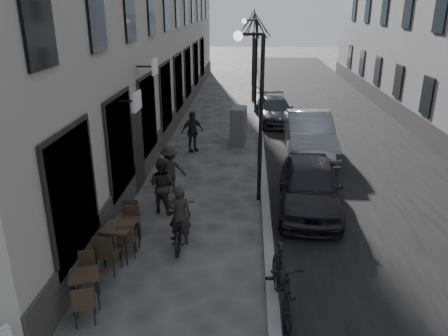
# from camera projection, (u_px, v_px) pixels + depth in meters

# --- Properties ---
(ground) EXTENTS (120.00, 120.00, 0.00)m
(ground) POSITION_uv_depth(u_px,v_px,m) (264.00, 333.00, 8.15)
(ground) COLOR #3B3835
(ground) RESTS_ON ground
(road) EXTENTS (7.30, 60.00, 0.00)m
(road) POSITION_uv_depth(u_px,v_px,m) (329.00, 122.00, 22.90)
(road) COLOR black
(road) RESTS_ON ground
(kerb) EXTENTS (0.25, 60.00, 0.12)m
(kerb) POSITION_uv_depth(u_px,v_px,m) (259.00, 120.00, 23.08)
(kerb) COLOR gray
(kerb) RESTS_ON ground
(streetlamp_near) EXTENTS (0.90, 0.28, 5.09)m
(streetlamp_near) POSITION_uv_depth(u_px,v_px,m) (256.00, 100.00, 12.66)
(streetlamp_near) COLOR black
(streetlamp_near) RESTS_ON ground
(streetlamp_far) EXTENTS (0.90, 0.28, 5.09)m
(streetlamp_far) POSITION_uv_depth(u_px,v_px,m) (253.00, 56.00, 23.88)
(streetlamp_far) COLOR black
(streetlamp_far) RESTS_ON ground
(tree_near) EXTENTS (2.40, 2.40, 5.70)m
(tree_near) POSITION_uv_depth(u_px,v_px,m) (255.00, 24.00, 26.16)
(tree_near) COLOR black
(tree_near) RESTS_ON ground
(tree_far) EXTENTS (2.40, 2.40, 5.70)m
(tree_far) POSITION_uv_depth(u_px,v_px,m) (254.00, 21.00, 31.77)
(tree_far) COLOR black
(tree_far) RESTS_ON ground
(bistro_set_a) EXTENTS (0.83, 1.51, 0.86)m
(bistro_set_a) POSITION_uv_depth(u_px,v_px,m) (85.00, 287.00, 8.77)
(bistro_set_a) COLOR black
(bistro_set_a) RESTS_ON ground
(bistro_set_b) EXTENTS (0.77, 1.74, 1.01)m
(bistro_set_b) POSITION_uv_depth(u_px,v_px,m) (119.00, 239.00, 10.41)
(bistro_set_b) COLOR black
(bistro_set_b) RESTS_ON ground
(bistro_set_c) EXTENTS (0.72, 1.56, 0.89)m
(bistro_set_c) POSITION_uv_depth(u_px,v_px,m) (129.00, 228.00, 11.05)
(bistro_set_c) COLOR black
(bistro_set_c) RESTS_ON ground
(utility_cabinet) EXTENTS (0.72, 1.15, 1.63)m
(utility_cabinet) POSITION_uv_depth(u_px,v_px,m) (238.00, 126.00, 19.00)
(utility_cabinet) COLOR #5A5A5C
(utility_cabinet) RESTS_ON ground
(bicycle) EXTENTS (0.68, 1.85, 0.97)m
(bicycle) POSITION_uv_depth(u_px,v_px,m) (180.00, 226.00, 11.08)
(bicycle) COLOR black
(bicycle) RESTS_ON ground
(cyclist_rider) EXTENTS (0.59, 0.39, 1.58)m
(cyclist_rider) POSITION_uv_depth(u_px,v_px,m) (180.00, 215.00, 10.97)
(cyclist_rider) COLOR black
(cyclist_rider) RESTS_ON ground
(pedestrian_near) EXTENTS (0.99, 0.89, 1.67)m
(pedestrian_near) POSITION_uv_depth(u_px,v_px,m) (162.00, 185.00, 12.69)
(pedestrian_near) COLOR black
(pedestrian_near) RESTS_ON ground
(pedestrian_mid) EXTENTS (1.12, 0.81, 1.56)m
(pedestrian_mid) POSITION_uv_depth(u_px,v_px,m) (170.00, 170.00, 14.06)
(pedestrian_mid) COLOR #2A2624
(pedestrian_mid) RESTS_ON ground
(pedestrian_far) EXTENTS (1.05, 0.92, 1.70)m
(pedestrian_far) POSITION_uv_depth(u_px,v_px,m) (192.00, 131.00, 18.04)
(pedestrian_far) COLOR black
(pedestrian_far) RESTS_ON ground
(car_near) EXTENTS (2.16, 4.56, 1.51)m
(car_near) POSITION_uv_depth(u_px,v_px,m) (310.00, 185.00, 12.89)
(car_near) COLOR black
(car_near) RESTS_ON ground
(car_mid) EXTENTS (1.84, 5.10, 1.67)m
(car_mid) POSITION_uv_depth(u_px,v_px,m) (309.00, 134.00, 17.73)
(car_mid) COLOR gray
(car_mid) RESTS_ON ground
(car_far) EXTENTS (2.13, 4.45, 1.25)m
(car_far) POSITION_uv_depth(u_px,v_px,m) (275.00, 110.00, 22.72)
(car_far) COLOR #32343B
(car_far) RESTS_ON ground
(moped) EXTENTS (0.81, 2.18, 1.28)m
(moped) POSITION_uv_depth(u_px,v_px,m) (282.00, 282.00, 8.59)
(moped) COLOR black
(moped) RESTS_ON ground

